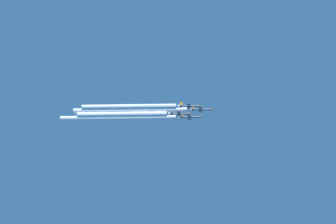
{
  "coord_description": "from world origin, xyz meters",
  "views": [
    {
      "loc": [
        644.8,
        9.72,
        2.0
      ],
      "look_at": [
        0.17,
        -13.05,
        241.3
      ],
      "focal_mm": 125.93,
      "sensor_mm": 36.0,
      "label": 1
    }
  ],
  "objects_px": {
    "jet_lead": "(202,110)",
    "jet_slot": "(181,114)",
    "jet_left_wingman": "(191,117)",
    "jet_right_wingman": "(190,106)"
  },
  "relations": [
    {
      "from": "jet_right_wingman",
      "to": "jet_slot",
      "type": "bearing_deg",
      "value": -146.25
    },
    {
      "from": "jet_right_wingman",
      "to": "jet_lead",
      "type": "bearing_deg",
      "value": 143.61
    },
    {
      "from": "jet_slot",
      "to": "jet_right_wingman",
      "type": "bearing_deg",
      "value": 33.75
    },
    {
      "from": "jet_lead",
      "to": "jet_right_wingman",
      "type": "height_order",
      "value": "jet_lead"
    },
    {
      "from": "jet_right_wingman",
      "to": "jet_slot",
      "type": "distance_m",
      "value": 10.64
    },
    {
      "from": "jet_slot",
      "to": "jet_lead",
      "type": "bearing_deg",
      "value": 91.3
    },
    {
      "from": "jet_lead",
      "to": "jet_left_wingman",
      "type": "distance_m",
      "value": 11.07
    },
    {
      "from": "jet_left_wingman",
      "to": "jet_right_wingman",
      "type": "xyz_separation_m",
      "value": [
        17.8,
        -0.04,
        0.25
      ]
    },
    {
      "from": "jet_lead",
      "to": "jet_left_wingman",
      "type": "relative_size",
      "value": 1.0
    },
    {
      "from": "jet_lead",
      "to": "jet_slot",
      "type": "relative_size",
      "value": 1.0
    }
  ]
}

